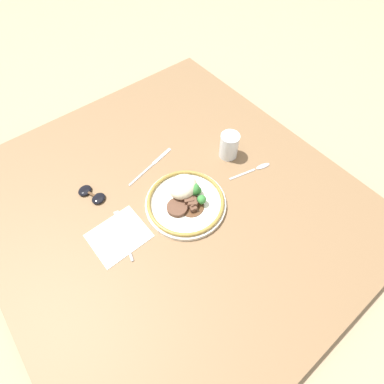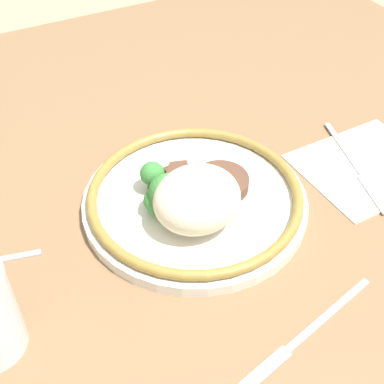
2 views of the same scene
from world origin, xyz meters
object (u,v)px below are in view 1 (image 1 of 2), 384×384
object	(u,v)px
plate	(186,199)
sunglasses	(92,194)
fork	(122,230)
spoon	(258,168)
knife	(152,165)
juice_glass	(229,146)

from	to	relation	value
plate	sunglasses	bearing A→B (deg)	136.51
plate	fork	distance (m)	0.22
spoon	sunglasses	bearing A→B (deg)	166.29
plate	spoon	xyz separation A→B (m)	(0.29, -0.05, -0.02)
fork	knife	distance (m)	0.27
fork	plate	bearing A→B (deg)	-85.63
sunglasses	juice_glass	bearing A→B (deg)	-37.15
fork	juice_glass	bearing A→B (deg)	-71.65
juice_glass	fork	distance (m)	0.46
plate	juice_glass	distance (m)	0.26
plate	spoon	distance (m)	0.29
spoon	fork	bearing A→B (deg)	-176.66
fork	sunglasses	xyz separation A→B (m)	(-0.01, 0.17, 0.00)
knife	plate	bearing A→B (deg)	-103.75
plate	sunglasses	world-z (taller)	plate
plate	sunglasses	xyz separation A→B (m)	(-0.23, 0.21, -0.02)
juice_glass	sunglasses	distance (m)	0.50
plate	knife	world-z (taller)	plate
plate	sunglasses	distance (m)	0.31
plate	knife	xyz separation A→B (m)	(0.00, 0.20, -0.02)
knife	spoon	world-z (taller)	spoon
knife	spoon	bearing A→B (deg)	-53.94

